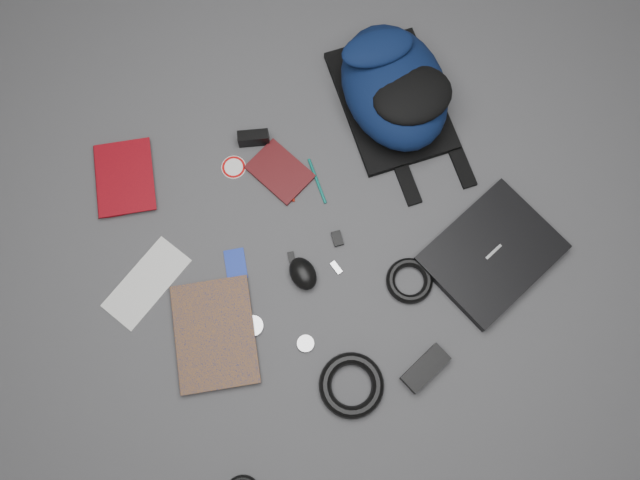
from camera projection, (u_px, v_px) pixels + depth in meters
name	position (u px, v px, depth m)	size (l,w,h in m)	color
ground	(320.00, 242.00, 1.74)	(4.00, 4.00, 0.00)	#4F4F51
backpack	(394.00, 87.00, 1.77)	(0.31, 0.45, 0.19)	black
laptop	(492.00, 253.00, 1.72)	(0.34, 0.27, 0.03)	black
textbook_red	(96.00, 182.00, 1.78)	(0.16, 0.22, 0.02)	maroon
comic_book	(175.00, 341.00, 1.66)	(0.21, 0.29, 0.02)	#B0650C
envelope	(147.00, 283.00, 1.71)	(0.25, 0.11, 0.00)	white
dvd_case	(280.00, 172.00, 1.79)	(0.12, 0.17, 0.01)	#3C0B0D
compact_camera	(254.00, 138.00, 1.80)	(0.09, 0.03, 0.05)	black
sticker_disc	(234.00, 167.00, 1.80)	(0.07, 0.07, 0.00)	white
pen_teal	(317.00, 181.00, 1.79)	(0.01, 0.01, 0.14)	#0B6458
pen_red	(291.00, 181.00, 1.79)	(0.01, 0.01, 0.13)	maroon
id_badge	(236.00, 264.00, 1.73)	(0.06, 0.09, 0.00)	#152EA4
usb_black	(292.00, 260.00, 1.73)	(0.02, 0.05, 0.01)	black
usb_silver	(336.00, 268.00, 1.72)	(0.02, 0.04, 0.01)	silver
key_fob	(337.00, 239.00, 1.74)	(0.03, 0.04, 0.01)	black
mouse	(303.00, 274.00, 1.70)	(0.07, 0.10, 0.05)	black
headphone_left	(306.00, 344.00, 1.67)	(0.05, 0.05, 0.01)	#ACABAE
headphone_right	(253.00, 326.00, 1.68)	(0.06, 0.06, 0.01)	#BDBDBF
cable_coil	(409.00, 281.00, 1.70)	(0.13, 0.13, 0.02)	black
power_brick	(425.00, 368.00, 1.64)	(0.13, 0.06, 0.03)	black
power_cord_coil	(351.00, 385.00, 1.63)	(0.17, 0.17, 0.03)	black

